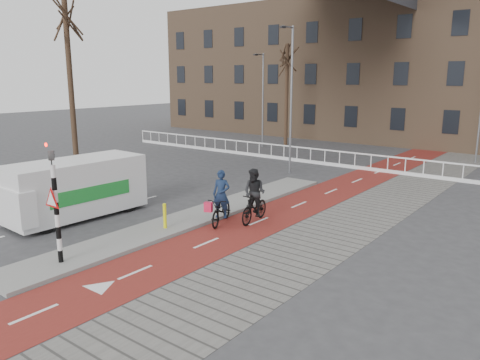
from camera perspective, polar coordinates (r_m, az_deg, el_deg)
The scene contains 15 objects.
ground at distance 15.43m, azimuth -13.37°, elevation -8.36°, with size 120.00×120.00×0.00m, color #38383A.
bike_lane at distance 22.02m, azimuth 9.86°, elevation -1.88°, with size 2.50×60.00×0.01m, color maroon.
sidewalk at distance 20.91m, azimuth 16.65°, elevation -2.99°, with size 3.00×60.00×0.01m, color slate.
curb_island at distance 18.47m, azimuth -5.11°, elevation -4.36°, with size 1.80×16.00×0.12m, color gray.
traffic_signal at distance 14.23m, azimuth -21.63°, elevation -2.29°, with size 0.80×0.80×3.68m.
bollard at distance 16.85m, azimuth -9.16°, elevation -4.34°, with size 0.12×0.12×0.90m, color #F1EE0D.
cyclist_near at distance 17.45m, azimuth -2.29°, elevation -3.17°, with size 1.36×2.08×2.03m.
cyclist_far at distance 17.58m, azimuth 1.77°, elevation -2.49°, with size 0.97×1.98×2.05m.
van at distance 19.23m, azimuth -19.45°, elevation -0.87°, with size 2.32×5.35×2.27m.
railing at distance 31.08m, azimuth 5.37°, elevation 3.02°, with size 28.00×0.10×0.99m.
townhouse_row at distance 43.44m, azimuth 19.00°, elevation 15.04°, with size 46.00×10.00×15.90m.
tree_left at distance 28.74m, azimuth -19.93°, elevation 10.63°, with size 0.31×0.31×9.65m, color #322116.
tree_mid at distance 37.66m, azimuth 5.69°, elevation 10.23°, with size 0.29×0.29×7.88m, color #322116.
streetlight_near at distance 26.38m, azimuth 6.26°, elevation 9.45°, with size 0.12×0.12×8.06m, color slate.
streetlight_left at distance 36.52m, azimuth 2.81°, elevation 9.60°, with size 0.12×0.12×7.11m, color slate.
Camera 1 is at (11.36, -8.93, 5.41)m, focal length 35.00 mm.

